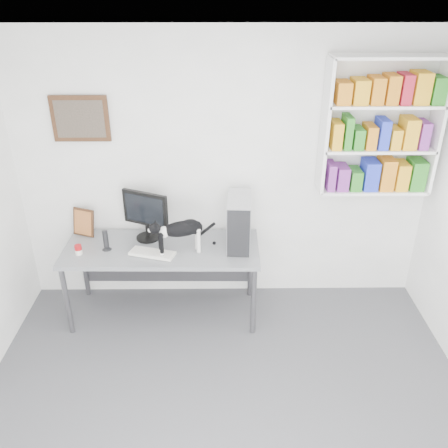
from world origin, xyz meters
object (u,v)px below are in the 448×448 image
object	(u,v)px
bookshelf	(381,127)
cat	(181,237)
leaning_print	(84,222)
soup_can	(78,250)
pc_tower	(239,222)
keyboard	(152,253)
desk	(164,281)
monitor	(146,215)
speaker	(106,240)

from	to	relation	value
bookshelf	cat	world-z (taller)	bookshelf
leaning_print	soup_can	bearing A→B (deg)	-63.17
pc_tower	cat	bearing A→B (deg)	-159.64
bookshelf	pc_tower	bearing A→B (deg)	-170.87
keyboard	pc_tower	xyz separation A→B (m)	(0.80, 0.19, 0.22)
bookshelf	desk	xyz separation A→B (m)	(-2.00, -0.25, -1.47)
monitor	leaning_print	size ratio (longest dim) A/B	1.77
soup_can	speaker	bearing A→B (deg)	19.37
soup_can	cat	bearing A→B (deg)	0.51
keyboard	cat	bearing A→B (deg)	21.61
keyboard	cat	size ratio (longest dim) A/B	0.75
desk	pc_tower	bearing A→B (deg)	4.46
desk	leaning_print	bearing A→B (deg)	162.71
desk	monitor	distance (m)	0.67
leaning_print	soup_can	world-z (taller)	leaning_print
soup_can	leaning_print	bearing A→B (deg)	95.33
pc_tower	leaning_print	size ratio (longest dim) A/B	1.70
monitor	leaning_print	bearing A→B (deg)	-163.13
pc_tower	cat	xyz separation A→B (m)	(-0.54, -0.16, -0.07)
bookshelf	desk	distance (m)	2.49
bookshelf	speaker	xyz separation A→B (m)	(-2.50, -0.29, -0.98)
soup_can	cat	size ratio (longest dim) A/B	0.17
keyboard	bookshelf	bearing A→B (deg)	26.84
leaning_print	cat	size ratio (longest dim) A/B	0.51
bookshelf	pc_tower	distance (m)	1.53
monitor	soup_can	world-z (taller)	monitor
bookshelf	pc_tower	world-z (taller)	bookshelf
pc_tower	speaker	size ratio (longest dim) A/B	2.35
monitor	keyboard	xyz separation A→B (m)	(0.08, -0.31, -0.24)
keyboard	speaker	bearing A→B (deg)	-176.80
soup_can	cat	world-z (taller)	cat
leaning_print	soup_can	distance (m)	0.39
keyboard	pc_tower	bearing A→B (deg)	29.28
keyboard	monitor	bearing A→B (deg)	120.90
leaning_print	cat	distance (m)	1.05
leaning_print	desk	bearing A→B (deg)	3.45
cat	keyboard	bearing A→B (deg)	169.23
bookshelf	soup_can	world-z (taller)	bookshelf
soup_can	cat	distance (m)	0.95
desk	cat	world-z (taller)	cat
monitor	speaker	xyz separation A→B (m)	(-0.36, -0.21, -0.15)
desk	bookshelf	bearing A→B (deg)	7.91
desk	pc_tower	xyz separation A→B (m)	(0.74, 0.05, 0.62)
speaker	soup_can	bearing A→B (deg)	-179.30
desk	monitor	size ratio (longest dim) A/B	3.66
desk	soup_can	world-z (taller)	soup_can
desk	keyboard	world-z (taller)	keyboard
leaning_print	keyboard	bearing A→B (deg)	-7.39
desk	leaning_print	distance (m)	0.98
bookshelf	keyboard	xyz separation A→B (m)	(-2.06, -0.39, -1.07)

